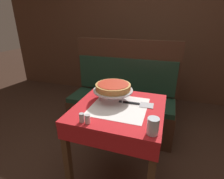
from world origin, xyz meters
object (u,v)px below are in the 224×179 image
Objects in this scene: pizza_pan_stand at (113,91)px; pepper_shaker at (88,119)px; deep_dish_pizza at (113,87)px; pizza_server at (138,104)px; dining_table_rear at (145,70)px; water_glass_near at (153,126)px; booth_bench at (122,107)px; salt_shaker at (82,118)px; dining_table_front at (119,117)px; condiment_caddy at (151,60)px.

pizza_pan_stand is 5.42× the size of pepper_shaker.
deep_dish_pizza reaches higher than pizza_pan_stand.
dining_table_rear is at bearing 95.63° from pizza_server.
deep_dish_pizza is 2.74× the size of water_glass_near.
booth_bench reaches higher than salt_shaker.
dining_table_rear is 0.85m from booth_bench.
dining_table_rear reaches higher than dining_table_front.
pizza_server is at bearing 113.55° from water_glass_near.
booth_bench is 0.97m from condiment_caddy.
booth_bench is at bearing 115.19° from pizza_server.
salt_shaker is (-0.18, -0.31, 0.14)m from dining_table_front.
pizza_pan_stand is at bearing 77.08° from salt_shaker.
salt_shaker is (-0.09, -0.41, -0.09)m from deep_dish_pizza.
dining_table_rear is 2.27× the size of pizza_pan_stand.
salt_shaker reaches higher than dining_table_front.
pizza_server is at bearing 31.34° from dining_table_front.
booth_bench is at bearing -107.39° from condiment_caddy.
deep_dish_pizza reaches higher than pizza_server.
condiment_caddy is at bearing 87.57° from dining_table_front.
dining_table_rear is 2.57× the size of deep_dish_pizza.
water_glass_near is at bearing -45.26° from deep_dish_pizza.
booth_bench reaches higher than pizza_pan_stand.
pepper_shaker is (-0.05, -0.41, -0.06)m from pizza_pan_stand.
condiment_caddy reaches higher than pizza_pan_stand.
dining_table_front is at bearing -76.52° from booth_bench.
deep_dish_pizza reaches higher than dining_table_rear.
dining_table_front is 1.60m from condiment_caddy.
water_glass_near is 0.44m from pepper_shaker.
condiment_caddy reaches higher than dining_table_front.
water_glass_near is 1.74× the size of pepper_shaker.
pepper_shaker reaches higher than dining_table_front.
deep_dish_pizza is at bearing 174.50° from pizza_server.
pizza_server is (0.33, -0.70, 0.43)m from booth_bench.
booth_bench is 9.12× the size of condiment_caddy.
booth_bench is 0.88m from deep_dish_pizza.
pizza_pan_stand is (-0.09, 0.11, 0.19)m from dining_table_front.
condiment_caddy is (0.26, 0.81, 0.47)m from booth_bench.
water_glass_near is (0.30, -0.29, 0.16)m from dining_table_front.
water_glass_near is at bearing -66.45° from pizza_server.
condiment_caddy is (-0.23, 1.88, -0.02)m from water_glass_near.
dining_table_rear is at bearing 85.88° from pepper_shaker.
salt_shaker reaches higher than pizza_server.
pizza_pan_stand reaches higher than dining_table_rear.
deep_dish_pizza reaches higher than water_glass_near.
water_glass_near is 0.75× the size of condiment_caddy.
pizza_server is 1.98× the size of condiment_caddy.
deep_dish_pizza is (-0.08, -1.44, 0.23)m from dining_table_rear.
salt_shaker is at bearing -102.92° from pizza_pan_stand.
dining_table_rear is at bearing 86.69° from deep_dish_pizza.
salt_shaker is (-0.48, -0.02, -0.02)m from water_glass_near.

